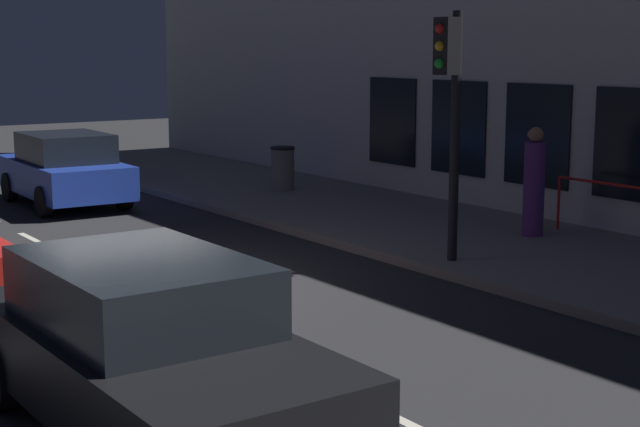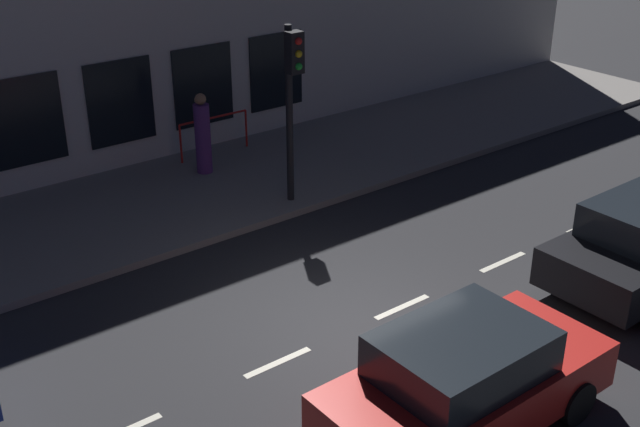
# 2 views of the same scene
# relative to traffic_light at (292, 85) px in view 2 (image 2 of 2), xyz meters

# --- Properties ---
(ground_plane) EXTENTS (60.00, 60.00, 0.00)m
(ground_plane) POSITION_rel_traffic_light_xyz_m (-4.43, 1.95, -2.71)
(ground_plane) COLOR #28282B
(sidewalk) EXTENTS (4.50, 32.00, 0.15)m
(sidewalk) POSITION_rel_traffic_light_xyz_m (1.82, 1.95, -2.64)
(sidewalk) COLOR gray
(sidewalk) RESTS_ON ground
(lane_centre_line) EXTENTS (0.12, 27.20, 0.01)m
(lane_centre_line) POSITION_rel_traffic_light_xyz_m (-4.43, 0.95, -2.71)
(lane_centre_line) COLOR beige
(lane_centre_line) RESTS_ON ground
(traffic_light) EXTENTS (0.49, 0.32, 3.78)m
(traffic_light) POSITION_rel_traffic_light_xyz_m (0.00, 0.00, 0.00)
(traffic_light) COLOR black
(traffic_light) RESTS_ON sidewalk
(parked_car_0) EXTENTS (1.92, 4.15, 1.58)m
(parked_car_0) POSITION_rel_traffic_light_xyz_m (-7.19, 2.45, -1.92)
(parked_car_0) COLOR red
(parked_car_0) RESTS_ON ground
(pedestrian_0) EXTENTS (0.41, 0.41, 1.89)m
(pedestrian_0) POSITION_rel_traffic_light_xyz_m (2.61, 0.67, -1.68)
(pedestrian_0) COLOR #5B2D70
(pedestrian_0) RESTS_ON sidewalk
(red_railing) EXTENTS (0.05, 1.90, 0.97)m
(red_railing) POSITION_rel_traffic_light_xyz_m (3.43, -0.11, -1.85)
(red_railing) COLOR red
(red_railing) RESTS_ON sidewalk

